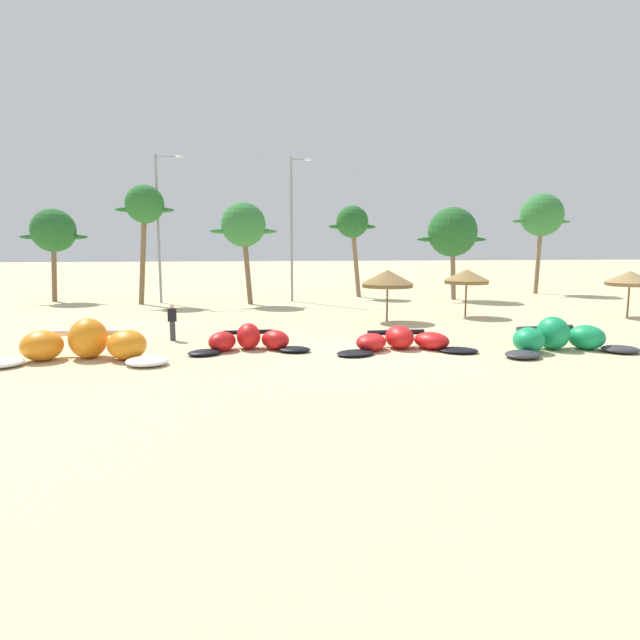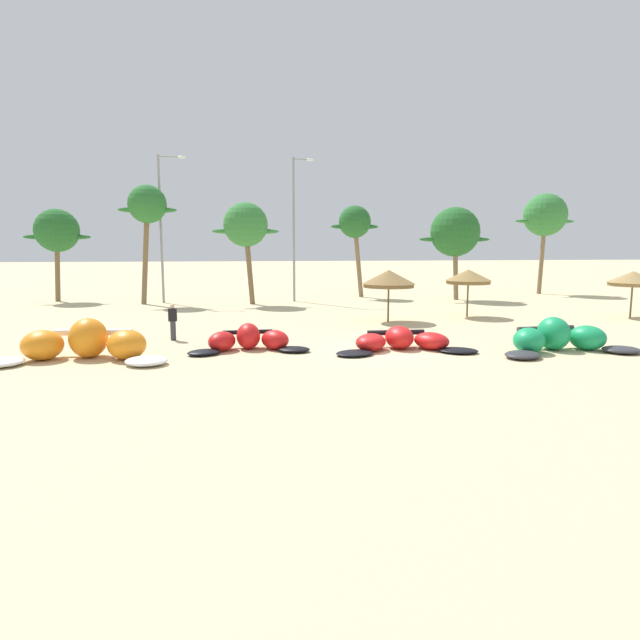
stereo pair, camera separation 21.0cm
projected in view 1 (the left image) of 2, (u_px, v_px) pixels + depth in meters
The scene contains 17 objects.
ground_plane at pixel (377, 350), 21.42m from camera, with size 260.00×260.00×0.00m, color beige.
kite_far_left at pixel (85, 345), 19.57m from camera, with size 6.81×3.40×1.48m.
kite_left at pixel (249, 340), 21.45m from camera, with size 4.99×2.35×1.05m.
kite_left_of_center at pixel (401, 341), 21.53m from camera, with size 5.92×2.77×0.93m.
kite_center at pixel (558, 338), 21.30m from camera, with size 6.06×2.99×1.33m.
beach_umbrella_near_van at pixel (388, 279), 29.31m from camera, with size 2.89×2.89×2.85m.
beach_umbrella_middle at pixel (467, 277), 31.41m from camera, with size 2.65×2.65×2.79m.
beach_umbrella_near_palms at pixel (630, 278), 31.17m from camera, with size 2.76×2.76×2.71m.
person_near_kites at pixel (172, 322), 23.62m from camera, with size 0.36×0.24×1.62m.
palm_leftmost at pixel (53, 231), 39.78m from camera, with size 4.80×3.20×6.89m.
palm_left at pixel (145, 206), 37.59m from camera, with size 4.02×2.68×8.40m.
palm_left_of_gap at pixel (244, 226), 37.78m from camera, with size 4.69×3.13×7.21m.
palm_center_left at pixel (352, 224), 43.21m from camera, with size 3.88×2.59×7.37m.
palm_center_right at pixel (452, 233), 41.25m from camera, with size 5.66×3.77×7.10m.
palm_right_of_gap at pixel (542, 216), 46.35m from camera, with size 5.46×3.64×8.62m.
lamppost_west at pixel (160, 222), 38.66m from camera, with size 2.01×0.24×10.60m.
lamppost_west_center at pixel (293, 223), 39.83m from camera, with size 1.60×0.24×10.57m.
Camera 1 is at (-5.54, -20.44, 4.12)m, focal length 30.19 mm.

